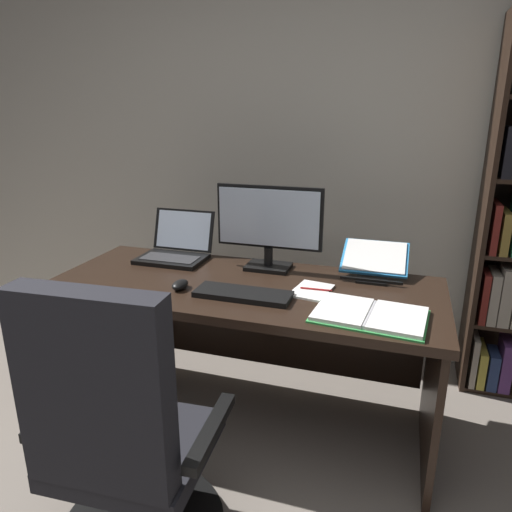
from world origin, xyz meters
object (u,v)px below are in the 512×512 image
at_px(office_chair, 122,450).
at_px(notepad, 312,291).
at_px(monitor, 269,227).
at_px(desk, 249,316).
at_px(laptop, 176,249).
at_px(reading_stand_with_book, 374,260).
at_px(keyboard, 243,294).
at_px(open_binder, 370,315).
at_px(pen, 316,289).
at_px(computer_mouse, 180,285).

relative_size(office_chair, notepad, 5.03).
xyz_separation_m(monitor, notepad, (0.27, -0.25, -0.21)).
bearing_deg(desk, laptop, 159.61).
distance_m(desk, laptop, 0.57).
relative_size(monitor, reading_stand_with_book, 1.70).
relative_size(desk, laptop, 5.16).
bearing_deg(keyboard, desk, 102.08).
relative_size(laptop, open_binder, 0.77).
distance_m(keyboard, pen, 0.33).
relative_size(office_chair, keyboard, 2.51).
bearing_deg(computer_mouse, keyboard, 0.00).
height_order(reading_stand_with_book, open_binder, reading_stand_with_book).
bearing_deg(pen, notepad, 180.00).
relative_size(computer_mouse, pen, 0.74).
bearing_deg(notepad, pen, 0.00).
height_order(keyboard, open_binder, same).
xyz_separation_m(reading_stand_with_book, notepad, (-0.24, -0.32, -0.07)).
height_order(office_chair, computer_mouse, office_chair).
bearing_deg(keyboard, pen, 26.93).
xyz_separation_m(desk, keyboard, (0.05, -0.23, 0.21)).
height_order(office_chair, pen, office_chair).
relative_size(notepad, pen, 1.50).
bearing_deg(keyboard, computer_mouse, 180.00).
distance_m(office_chair, monitor, 1.22).
xyz_separation_m(computer_mouse, notepad, (0.57, 0.15, -0.02)).
relative_size(desk, computer_mouse, 17.35).
bearing_deg(pen, keyboard, -153.07).
xyz_separation_m(desk, laptop, (-0.48, 0.18, 0.25)).
distance_m(monitor, pen, 0.43).
relative_size(computer_mouse, notepad, 0.50).
relative_size(office_chair, computer_mouse, 10.15).
height_order(open_binder, notepad, open_binder).
xyz_separation_m(monitor, computer_mouse, (-0.30, -0.40, -0.20)).
height_order(reading_stand_with_book, notepad, reading_stand_with_book).
relative_size(monitor, notepad, 2.56).
distance_m(desk, reading_stand_with_book, 0.67).
distance_m(monitor, computer_mouse, 0.53).
distance_m(keyboard, reading_stand_with_book, 0.70).
bearing_deg(desk, computer_mouse, -138.09).
xyz_separation_m(laptop, reading_stand_with_book, (1.04, 0.07, 0.02)).
distance_m(desk, notepad, 0.39).
bearing_deg(office_chair, notepad, 58.22).
distance_m(monitor, open_binder, 0.73).
height_order(office_chair, monitor, monitor).
bearing_deg(reading_stand_with_book, office_chair, -121.05).
bearing_deg(open_binder, monitor, 146.13).
distance_m(desk, office_chair, 0.93).
xyz_separation_m(keyboard, computer_mouse, (-0.30, 0.00, 0.01)).
relative_size(computer_mouse, open_binder, 0.23).
bearing_deg(keyboard, notepad, 28.61).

